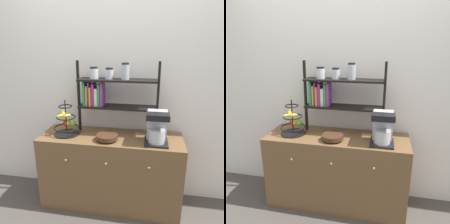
{
  "view_description": "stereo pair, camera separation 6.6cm",
  "coord_description": "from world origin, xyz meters",
  "views": [
    {
      "loc": [
        0.37,
        -1.78,
        1.68
      ],
      "look_at": [
        0.01,
        0.24,
        1.05
      ],
      "focal_mm": 35.0,
      "sensor_mm": 36.0,
      "label": 1
    },
    {
      "loc": [
        0.44,
        -1.77,
        1.68
      ],
      "look_at": [
        0.01,
        0.24,
        1.05
      ],
      "focal_mm": 35.0,
      "sensor_mm": 36.0,
      "label": 2
    }
  ],
  "objects": [
    {
      "name": "wooden_bowl",
      "position": [
        -0.02,
        0.14,
        0.82
      ],
      "size": [
        0.21,
        0.21,
        0.06
      ],
      "color": "#422819",
      "rests_on": "sideboard"
    },
    {
      "name": "wall_back",
      "position": [
        0.0,
        0.52,
        1.3
      ],
      "size": [
        7.0,
        0.05,
        2.6
      ],
      "primitive_type": "cube",
      "color": "silver",
      "rests_on": "ground_plane"
    },
    {
      "name": "ground_plane",
      "position": [
        0.0,
        0.0,
        0.0
      ],
      "size": [
        12.0,
        12.0,
        0.0
      ],
      "primitive_type": "plane",
      "color": "#47423D"
    },
    {
      "name": "coffee_maker",
      "position": [
        0.45,
        0.18,
        0.94
      ],
      "size": [
        0.22,
        0.24,
        0.3
      ],
      "color": "black",
      "rests_on": "sideboard"
    },
    {
      "name": "fruit_stand",
      "position": [
        -0.46,
        0.23,
        0.91
      ],
      "size": [
        0.26,
        0.26,
        0.37
      ],
      "color": "black",
      "rests_on": "sideboard"
    },
    {
      "name": "shelf_hutch",
      "position": [
        -0.06,
        0.35,
        1.24
      ],
      "size": [
        0.83,
        0.2,
        0.74
      ],
      "color": "black",
      "rests_on": "sideboard"
    },
    {
      "name": "sideboard",
      "position": [
        0.0,
        0.24,
        0.39
      ],
      "size": [
        1.44,
        0.49,
        0.79
      ],
      "color": "brown",
      "rests_on": "ground_plane"
    }
  ]
}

